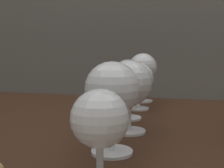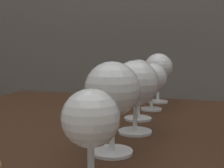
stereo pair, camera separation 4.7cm
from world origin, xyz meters
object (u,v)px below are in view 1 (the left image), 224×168
(wine_glass_chardonnay, at_px, (112,91))
(wine_glass_white, at_px, (128,76))
(wine_glass_pinot, at_px, (129,85))
(wine_glass_amber, at_px, (143,68))
(wine_glass_merlot, at_px, (101,121))
(wine_glass_cabernet, at_px, (139,79))

(wine_glass_chardonnay, height_order, wine_glass_white, wine_glass_chardonnay)
(wine_glass_pinot, xyz_separation_m, wine_glass_amber, (-0.02, 0.36, 0.01))
(wine_glass_merlot, bearing_deg, wine_glass_amber, 93.22)
(wine_glass_pinot, distance_m, wine_glass_amber, 0.36)
(wine_glass_pinot, distance_m, wine_glass_cabernet, 0.24)
(wine_glass_chardonnay, relative_size, wine_glass_pinot, 1.02)
(wine_glass_merlot, distance_m, wine_glass_chardonnay, 0.12)
(wine_glass_chardonnay, relative_size, wine_glass_cabernet, 1.14)
(wine_glass_white, distance_m, wine_glass_cabernet, 0.12)
(wine_glass_merlot, xyz_separation_m, wine_glass_white, (-0.03, 0.36, 0.02))
(wine_glass_white, bearing_deg, wine_glass_chardonnay, -85.27)
(wine_glass_cabernet, height_order, wine_glass_amber, wine_glass_amber)
(wine_glass_white, relative_size, wine_glass_cabernet, 1.10)
(wine_glass_pinot, distance_m, wine_glass_white, 0.12)
(wine_glass_white, xyz_separation_m, wine_glass_amber, (0.00, 0.25, 0.01))
(wine_glass_pinot, bearing_deg, wine_glass_chardonnay, -91.73)
(wine_glass_pinot, relative_size, wine_glass_cabernet, 1.12)
(wine_glass_cabernet, bearing_deg, wine_glass_pinot, -85.70)
(wine_glass_amber, bearing_deg, wine_glass_merlot, -86.78)
(wine_glass_pinot, bearing_deg, wine_glass_amber, 93.77)
(wine_glass_chardonnay, relative_size, wine_glass_amber, 0.96)
(wine_glass_chardonnay, bearing_deg, wine_glass_cabernet, 92.19)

